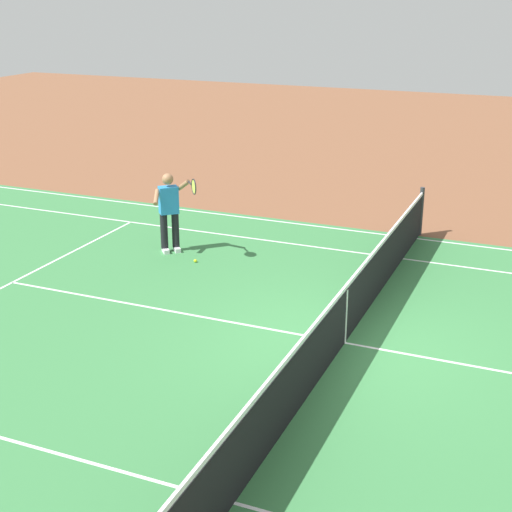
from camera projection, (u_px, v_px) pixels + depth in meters
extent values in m
plane|color=brown|center=(344.00, 343.00, 11.44)|extent=(60.00, 60.00, 0.00)
cube|color=#387A42|center=(344.00, 343.00, 11.44)|extent=(24.20, 11.40, 0.00)
cube|color=white|center=(416.00, 238.00, 16.20)|extent=(23.80, 0.05, 0.01)
cube|color=white|center=(402.00, 259.00, 15.00)|extent=(23.80, 0.05, 0.01)
cube|color=white|center=(233.00, 503.00, 7.88)|extent=(23.80, 0.05, 0.01)
cube|color=white|center=(12.00, 282.00, 13.78)|extent=(0.05, 8.22, 0.01)
cube|color=white|center=(344.00, 343.00, 11.44)|extent=(12.80, 0.05, 0.01)
cylinder|color=#2D2D33|center=(421.00, 211.00, 16.28)|extent=(0.10, 0.10, 1.08)
cube|color=black|center=(345.00, 317.00, 11.29)|extent=(0.02, 11.60, 0.88)
cube|color=white|center=(347.00, 286.00, 11.11)|extent=(0.04, 11.60, 0.06)
cube|color=white|center=(345.00, 317.00, 11.29)|extent=(0.04, 0.06, 0.88)
cylinder|color=black|center=(164.00, 231.00, 15.25)|extent=(0.15, 0.15, 0.74)
cube|color=white|center=(166.00, 250.00, 15.34)|extent=(0.27, 0.28, 0.09)
cylinder|color=black|center=(175.00, 230.00, 15.32)|extent=(0.15, 0.15, 0.74)
cube|color=white|center=(177.00, 249.00, 15.41)|extent=(0.27, 0.28, 0.09)
cube|color=#2884D1|center=(169.00, 200.00, 15.07)|extent=(0.44, 0.43, 0.56)
sphere|color=#9E704C|center=(168.00, 179.00, 14.92)|extent=(0.23, 0.23, 0.23)
cylinder|color=#9E704C|center=(156.00, 197.00, 14.78)|extent=(0.24, 0.41, 0.26)
cylinder|color=#9E704C|center=(183.00, 185.00, 14.89)|extent=(0.41, 0.28, 0.30)
cylinder|color=#232326|center=(190.00, 183.00, 14.59)|extent=(0.21, 0.23, 0.04)
torus|color=#232326|center=(194.00, 187.00, 14.33)|extent=(0.23, 0.25, 0.31)
cylinder|color=#C6D84C|center=(194.00, 187.00, 14.33)|extent=(0.19, 0.20, 0.27)
sphere|color=#CCE01E|center=(195.00, 261.00, 14.79)|extent=(0.07, 0.07, 0.07)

